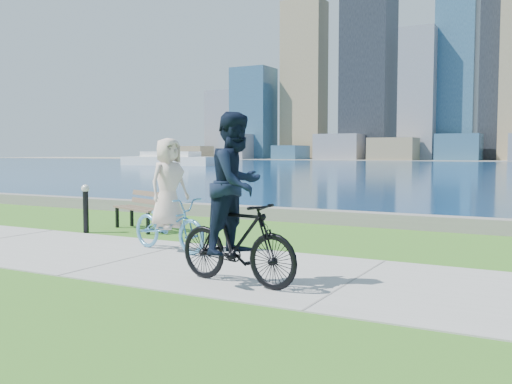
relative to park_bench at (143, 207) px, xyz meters
The scene contains 9 objects.
ground 3.76m from the park_bench, 52.57° to the right, with size 320.00×320.00×0.00m, color #2F661A.
concrete_path 3.76m from the park_bench, 52.57° to the right, with size 80.00×3.50×0.02m, color #979893.
seawall 3.97m from the park_bench, 55.12° to the left, with size 90.00×0.50×0.35m, color slate.
bay_water 69.08m from the park_bench, 88.12° to the left, with size 320.00×131.00×0.01m, color navy.
ferry_near 67.03m from the park_bench, 126.37° to the left, with size 14.56×4.16×1.98m.
park_bench is the anchor object (origin of this frame).
bollard_lamp 1.33m from the park_bench, 127.92° to the right, with size 0.18×0.18×1.12m.
cyclist_woman 3.27m from the park_bench, 41.99° to the right, with size 1.09×2.03×2.12m.
cyclist_man 6.30m from the park_bench, 38.57° to the right, with size 0.86×2.06×2.40m.
Camera 1 is at (6.63, -7.77, 1.87)m, focal length 40.00 mm.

